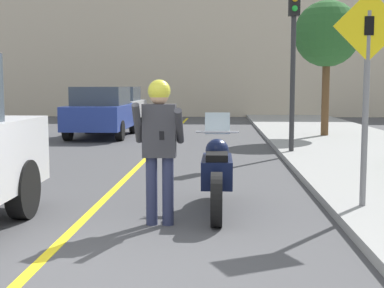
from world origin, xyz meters
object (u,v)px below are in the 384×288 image
Objects in this scene: motorcycle at (217,174)px; parked_car_blue at (102,112)px; crossing_sign at (367,78)px; traffic_light at (294,36)px; parked_car_silver at (120,106)px; street_tree at (327,35)px; person_biker at (159,136)px.

parked_car_blue reaches higher than motorcycle.
crossing_sign is 6.08m from traffic_light.
parked_car_silver is (-6.15, 10.34, -2.03)m from traffic_light.
parked_car_silver is at bearing 94.71° from parked_car_blue.
traffic_light is (-0.15, 5.98, 1.08)m from crossing_sign.
traffic_light is at bearing -39.68° from parked_car_blue.
crossing_sign is 12.23m from parked_car_blue.
street_tree is 1.02× the size of parked_car_silver.
person_biker is 0.42× the size of parked_car_silver.
parked_car_blue is at bearing 177.16° from street_tree.
person_biker is 0.64× the size of crossing_sign.
parked_car_silver is at bearing 142.48° from street_tree.
motorcycle is 2.32m from crossing_sign.
traffic_light reaches higher than motorcycle.
street_tree is 7.74m from parked_car_blue.
parked_car_blue is at bearing 105.81° from person_biker.
person_biker is 0.45× the size of traffic_light.
person_biker is 7.30m from traffic_light.
motorcycle is 1.23× the size of person_biker.
street_tree is (1.49, 10.34, 1.52)m from crossing_sign.
parked_car_silver is (-6.30, 16.32, -0.95)m from crossing_sign.
person_biker is at bearing -133.71° from motorcycle.
crossing_sign reaches higher than parked_car_blue.
crossing_sign is at bearing 14.01° from person_biker.
parked_car_blue is at bearing 140.32° from traffic_light.
traffic_light is at bearing 91.42° from crossing_sign.
person_biker is 0.42× the size of street_tree.
traffic_light reaches higher than person_biker.
motorcycle is 11.17m from street_tree.
street_tree is (4.11, 10.99, 2.23)m from person_biker.
motorcycle is 0.51× the size of street_tree.
traffic_light is at bearing -59.23° from parked_car_silver.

